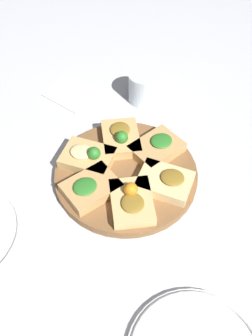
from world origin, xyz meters
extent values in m
plane|color=silver|center=(0.00, 0.00, 0.00)|extent=(3.00, 3.00, 0.00)
cylinder|color=brown|center=(0.00, 0.00, 0.01)|extent=(0.30, 0.30, 0.02)
cube|color=#DBB775|center=(-0.05, 0.07, 0.03)|extent=(0.13, 0.13, 0.02)
ellipsoid|color=olive|center=(-0.05, 0.09, 0.05)|extent=(0.06, 0.06, 0.01)
sphere|color=orange|center=(-0.04, 0.06, 0.05)|extent=(0.03, 0.03, 0.03)
cube|color=#E5C689|center=(-0.09, 0.00, 0.03)|extent=(0.11, 0.09, 0.02)
ellipsoid|color=olive|center=(-0.10, -0.01, 0.05)|extent=(0.05, 0.05, 0.01)
cube|color=tan|center=(-0.04, -0.08, 0.03)|extent=(0.12, 0.13, 0.02)
ellipsoid|color=#2D7A28|center=(-0.04, -0.09, 0.05)|extent=(0.06, 0.06, 0.01)
cube|color=tan|center=(0.05, -0.07, 0.03)|extent=(0.13, 0.13, 0.02)
ellipsoid|color=olive|center=(0.05, -0.08, 0.05)|extent=(0.06, 0.06, 0.01)
sphere|color=#2D7A28|center=(0.04, -0.06, 0.05)|extent=(0.03, 0.03, 0.03)
cube|color=tan|center=(0.09, 0.01, 0.03)|extent=(0.11, 0.09, 0.02)
ellipsoid|color=beige|center=(0.10, 0.01, 0.05)|extent=(0.05, 0.05, 0.01)
sphere|color=#2D7A28|center=(0.07, 0.01, 0.05)|extent=(0.03, 0.03, 0.03)
cube|color=tan|center=(0.04, 0.08, 0.03)|extent=(0.12, 0.13, 0.02)
ellipsoid|color=#2D7A28|center=(0.05, 0.09, 0.05)|extent=(0.06, 0.06, 0.01)
cylinder|color=silver|center=(0.07, -0.25, 0.04)|extent=(0.08, 0.08, 0.08)
cube|color=white|center=(0.25, -0.19, 0.00)|extent=(0.13, 0.12, 0.01)
camera|label=1|loc=(-0.22, 0.48, 0.66)|focal=42.00mm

